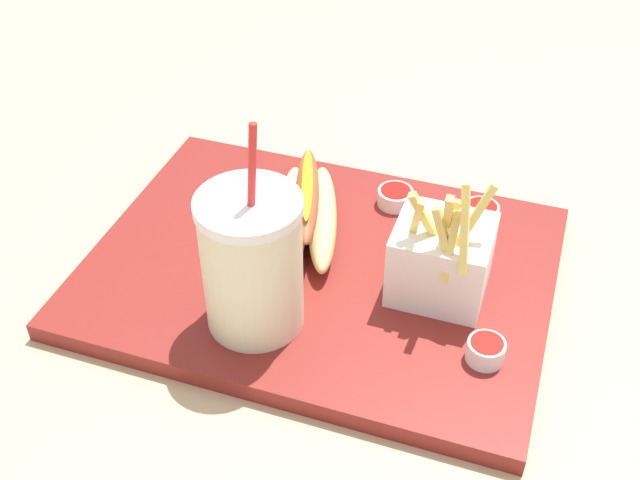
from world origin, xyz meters
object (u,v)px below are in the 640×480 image
hot_dog_1 (307,212)px  ketchup_cup_3 (481,211)px  ketchup_cup_1 (395,196)px  soda_cup (252,263)px  ketchup_cup_2 (486,350)px  fries_basket (441,260)px

hot_dog_1 → ketchup_cup_3: (0.17, 0.08, -0.02)m
hot_dog_1 → ketchup_cup_1: size_ratio=4.75×
hot_dog_1 → ketchup_cup_1: hot_dog_1 is taller
hot_dog_1 → ketchup_cup_1: 0.11m
soda_cup → ketchup_cup_1: 0.24m
ketchup_cup_3 → hot_dog_1: bearing=-154.6°
soda_cup → ketchup_cup_1: soda_cup is taller
ketchup_cup_2 → ketchup_cup_3: (-0.04, 0.20, -0.00)m
soda_cup → fries_basket: soda_cup is taller
fries_basket → ketchup_cup_2: bearing=-50.5°
fries_basket → ketchup_cup_2: fries_basket is taller
ketchup_cup_1 → fries_basket: bearing=-58.9°
hot_dog_1 → soda_cup: bearing=-90.9°
soda_cup → ketchup_cup_3: soda_cup is taller
soda_cup → ketchup_cup_2: 0.22m
soda_cup → ketchup_cup_2: bearing=5.1°
soda_cup → ketchup_cup_3: bearing=51.8°
ketchup_cup_2 → ketchup_cup_3: ketchup_cup_2 is taller
soda_cup → fries_basket: bearing=30.6°
fries_basket → ketchup_cup_1: bearing=121.1°
fries_basket → ketchup_cup_3: 0.13m
hot_dog_1 → ketchup_cup_2: size_ratio=5.41×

